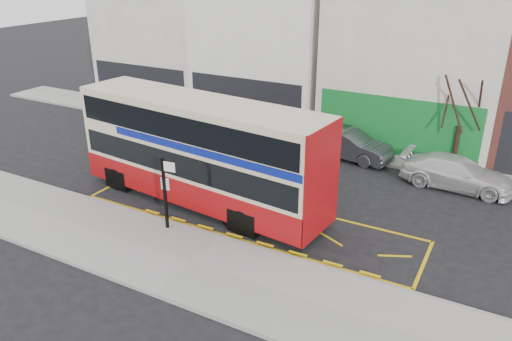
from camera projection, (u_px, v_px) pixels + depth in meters
The scene contains 15 objects.
ground at pixel (227, 235), 18.99m from camera, with size 120.00×120.00×0.00m, color black.
pavement at pixel (192, 263), 17.10m from camera, with size 40.00×4.00×0.15m, color #9B9793.
kerb at pixel (221, 238), 18.65m from camera, with size 40.00×0.15×0.15m, color gray.
far_pavement at pixel (330, 144), 27.83m from camera, with size 50.00×3.00×0.15m, color #9B9793.
road_markings at pixel (247, 217), 20.27m from camera, with size 14.00×3.40×0.01m, color #DDB40B, non-canonical shape.
terrace_far_left at pixel (173, 32), 35.06m from camera, with size 8.00×8.01×10.80m.
terrace_left at pixel (275, 32), 31.36m from camera, with size 8.00×8.01×11.80m.
terrace_green_shop at pixel (421, 48), 27.52m from camera, with size 9.00×8.01×11.30m.
double_decker_bus at pixel (201, 151), 20.51m from camera, with size 11.57×3.81×4.54m.
bus_stop_post at pixel (166, 187), 18.50m from camera, with size 0.72×0.14×2.87m.
car_silver at pixel (189, 122), 29.63m from camera, with size 1.58×3.92×1.33m, color #A1A1A6.
car_grey at pixel (347, 144), 25.90m from camera, with size 1.62×4.64×1.53m, color #45484D.
car_white at pixel (457, 173), 22.61m from camera, with size 2.00×4.92×1.43m, color silver.
street_tree_left at pixel (111, 39), 34.66m from camera, with size 2.99×2.99×6.45m.
street_tree_right at pixel (466, 88), 23.32m from camera, with size 2.76×2.76×5.97m.
Camera 1 is at (8.83, -13.92, 9.80)m, focal length 35.00 mm.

